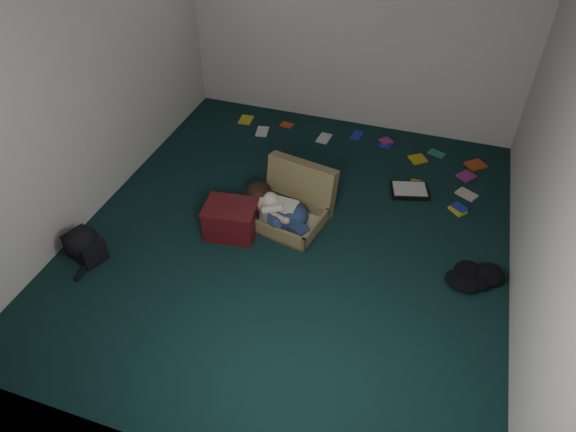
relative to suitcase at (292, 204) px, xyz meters
The scene contains 12 objects.
floor 0.31m from the suitcase, 69.06° to the right, with size 4.50×4.50×0.00m, color black.
wall_back 2.31m from the suitcase, 87.31° to the left, with size 4.50×4.50×0.00m, color silver.
wall_front 2.75m from the suitcase, 87.84° to the right, with size 4.50×4.50×0.00m, color silver.
wall_left 2.23m from the suitcase, behind, with size 4.50×4.50×0.00m, color silver.
wall_right 2.40m from the suitcase, ahead, with size 4.50×4.50×0.00m, color silver.
suitcase is the anchor object (origin of this frame).
person 0.19m from the suitcase, 116.56° to the right, with size 0.76×0.49×0.33m.
maroon_bin 0.63m from the suitcase, 138.43° to the right, with size 0.53×0.44×0.33m.
backpack 1.97m from the suitcase, 144.69° to the right, with size 0.43×0.34×0.26m, color black, non-canonical shape.
clothing_pile 1.83m from the suitcase, 10.22° to the right, with size 0.40×0.33×0.13m, color black, non-canonical shape.
paper_tray 1.32m from the suitcase, 35.66° to the left, with size 0.44×0.38×0.05m.
book_scatter 1.51m from the suitcase, 64.78° to the left, with size 3.07×1.32×0.02m.
Camera 1 is at (1.11, -3.49, 3.38)m, focal length 32.00 mm.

